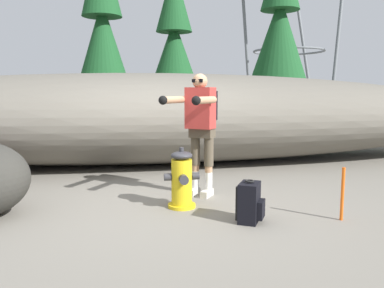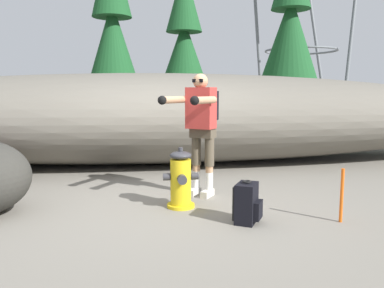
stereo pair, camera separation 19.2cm
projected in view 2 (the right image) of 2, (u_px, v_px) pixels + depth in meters
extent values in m
cube|color=slate|center=(171.00, 207.00, 4.89)|extent=(56.00, 56.00, 0.04)
ellipsoid|color=#666056|center=(159.00, 118.00, 7.82)|extent=(15.20, 3.20, 1.80)
cylinder|color=gold|center=(181.00, 205.00, 4.80)|extent=(0.35, 0.35, 0.04)
cylinder|color=gold|center=(181.00, 182.00, 4.76)|extent=(0.26, 0.26, 0.56)
ellipsoid|color=#333338|center=(181.00, 155.00, 4.72)|extent=(0.27, 0.27, 0.10)
cylinder|color=#333338|center=(181.00, 149.00, 4.71)|extent=(0.06, 0.06, 0.05)
cylinder|color=#333338|center=(167.00, 177.00, 4.73)|extent=(0.09, 0.09, 0.09)
cylinder|color=#333338|center=(195.00, 176.00, 4.78)|extent=(0.09, 0.09, 0.09)
cylinder|color=#333338|center=(182.00, 180.00, 4.59)|extent=(0.11, 0.09, 0.11)
cube|color=beige|center=(207.00, 193.00, 5.27)|extent=(0.23, 0.27, 0.09)
cylinder|color=white|center=(209.00, 181.00, 5.30)|extent=(0.10, 0.10, 0.24)
cylinder|color=tan|center=(209.00, 169.00, 5.28)|extent=(0.10, 0.10, 0.09)
cylinder|color=brown|center=(209.00, 151.00, 5.25)|extent=(0.13, 0.13, 0.42)
cube|color=beige|center=(194.00, 192.00, 5.36)|extent=(0.23, 0.27, 0.09)
cylinder|color=white|center=(196.00, 179.00, 5.39)|extent=(0.10, 0.10, 0.24)
cylinder|color=tan|center=(196.00, 168.00, 5.37)|extent=(0.10, 0.10, 0.09)
cylinder|color=brown|center=(196.00, 150.00, 5.34)|extent=(0.13, 0.13, 0.42)
cube|color=brown|center=(203.00, 132.00, 5.26)|extent=(0.38, 0.34, 0.16)
cube|color=#B2332D|center=(201.00, 108.00, 5.16)|extent=(0.43, 0.40, 0.55)
cube|color=black|center=(207.00, 106.00, 5.33)|extent=(0.32, 0.29, 0.40)
sphere|color=tan|center=(200.00, 81.00, 5.09)|extent=(0.20, 0.20, 0.20)
cube|color=black|center=(198.00, 81.00, 5.02)|extent=(0.14, 0.10, 0.04)
cylinder|color=tan|center=(204.00, 100.00, 4.72)|extent=(0.40, 0.53, 0.09)
sphere|color=black|center=(195.00, 101.00, 4.48)|extent=(0.11, 0.11, 0.11)
cylinder|color=tan|center=(173.00, 100.00, 4.91)|extent=(0.40, 0.53, 0.09)
sphere|color=black|center=(162.00, 100.00, 4.68)|extent=(0.11, 0.11, 0.11)
cube|color=black|center=(246.00, 203.00, 4.21)|extent=(0.32, 0.36, 0.44)
cube|color=black|center=(258.00, 210.00, 4.17)|extent=(0.16, 0.21, 0.20)
torus|color=black|center=(247.00, 182.00, 4.18)|extent=(0.10, 0.10, 0.02)
cube|color=black|center=(238.00, 200.00, 4.33)|extent=(0.05, 0.06, 0.37)
cube|color=black|center=(234.00, 204.00, 4.18)|extent=(0.05, 0.06, 0.37)
cylinder|color=#47331E|center=(115.00, 118.00, 12.61)|extent=(0.23, 0.23, 1.16)
cone|color=#194C23|center=(113.00, 51.00, 12.32)|extent=(1.94, 1.94, 3.13)
cylinder|color=#47331E|center=(184.00, 114.00, 14.36)|extent=(0.24, 0.24, 1.22)
cone|color=#194C23|center=(184.00, 58.00, 14.09)|extent=(2.02, 2.02, 2.82)
cylinder|color=#47331E|center=(288.00, 108.00, 13.91)|extent=(0.25, 0.25, 1.66)
cone|color=#194C23|center=(290.00, 40.00, 13.59)|extent=(2.12, 2.12, 3.15)
cylinder|color=slate|center=(318.00, 54.00, 20.26)|extent=(1.12, 1.12, 6.78)
cylinder|color=slate|center=(259.00, 54.00, 19.85)|extent=(1.12, 1.12, 6.78)
cylinder|color=slate|center=(350.00, 48.00, 17.11)|extent=(1.12, 1.12, 6.78)
cylinder|color=slate|center=(281.00, 46.00, 16.70)|extent=(1.12, 1.12, 6.78)
torus|color=slate|center=(301.00, 51.00, 18.48)|extent=(3.44, 3.44, 0.10)
cylinder|color=#E55914|center=(342.00, 195.00, 4.21)|extent=(0.04, 0.04, 0.60)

